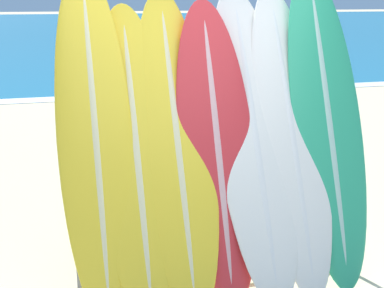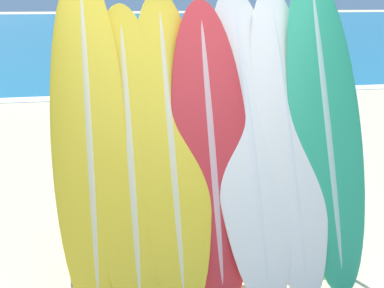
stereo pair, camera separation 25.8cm
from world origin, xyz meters
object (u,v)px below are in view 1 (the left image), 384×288
surfboard_slot_2 (177,146)px  surfboard_slot_3 (217,149)px  surfboard_slot_1 (137,157)px  surfboard_slot_5 (291,136)px  surfboard_slot_6 (327,124)px  person_near_water (103,75)px  person_mid_beach (98,64)px  surfboard_slot_0 (95,139)px  person_far_left (252,101)px  surfboard_slot_4 (254,139)px  surfboard_rack (220,226)px

surfboard_slot_2 → surfboard_slot_3: bearing=-5.6°
surfboard_slot_1 → surfboard_slot_5: surfboard_slot_5 is taller
surfboard_slot_2 → surfboard_slot_6: surfboard_slot_6 is taller
surfboard_slot_5 → surfboard_slot_3: bearing=-177.1°
person_near_water → surfboard_slot_3: bearing=-92.7°
surfboard_slot_3 → person_mid_beach: size_ratio=1.30×
surfboard_slot_0 → person_far_left: size_ratio=1.50×
surfboard_slot_1 → surfboard_slot_4: 0.90m
surfboard_slot_2 → person_far_left: size_ratio=1.40×
person_near_water → person_far_left: (1.64, -2.35, -0.07)m
surfboard_rack → person_mid_beach: size_ratio=1.30×
surfboard_slot_0 → surfboard_slot_2: surfboard_slot_0 is taller
surfboard_slot_1 → person_far_left: (1.93, 2.69, -0.19)m
surfboard_rack → surfboard_slot_5: size_ratio=0.96×
surfboard_slot_0 → surfboard_slot_6: bearing=-0.1°
surfboard_slot_0 → surfboard_slot_5: surfboard_slot_0 is taller
surfboard_slot_0 → surfboard_rack: bearing=-6.4°
surfboard_rack → surfboard_slot_6: bearing=6.0°
surfboard_slot_5 → surfboard_slot_4: bearing=178.2°
surfboard_slot_3 → surfboard_slot_5: 0.60m
surfboard_rack → surfboard_slot_3: size_ratio=1.00×
person_near_water → person_far_left: 2.87m
surfboard_slot_0 → person_far_left: bearing=50.3°
surfboard_slot_5 → person_mid_beach: surfboard_slot_5 is taller
surfboard_rack → surfboard_slot_0: surfboard_slot_0 is taller
surfboard_slot_3 → person_near_water: bearing=93.4°
surfboard_slot_1 → surfboard_slot_6: bearing=1.3°
surfboard_slot_5 → person_far_left: bearing=74.6°
surfboard_slot_0 → person_near_water: 5.05m
person_far_left → surfboard_slot_3: bearing=-80.1°
surfboard_slot_2 → person_far_left: surfboard_slot_2 is taller
surfboard_rack → person_far_left: person_far_left is taller
surfboard_slot_5 → surfboard_slot_0: bearing=179.4°
surfboard_slot_3 → surfboard_slot_6: surfboard_slot_6 is taller
surfboard_slot_4 → person_far_left: bearing=68.8°
surfboard_slot_0 → surfboard_slot_4: size_ratio=1.07×
surfboard_slot_0 → person_mid_beach: size_ratio=1.45×
surfboard_slot_4 → surfboard_slot_6: 0.61m
surfboard_slot_0 → person_near_water: bearing=83.5°
surfboard_rack → surfboard_slot_2: bearing=165.2°
person_near_water → person_far_left: person_near_water is taller
surfboard_slot_1 → surfboard_slot_4: (0.90, 0.03, 0.06)m
surfboard_slot_1 → surfboard_slot_2: size_ratio=0.95×
surfboard_rack → surfboard_slot_3: (-0.01, 0.05, 0.59)m
surfboard_slot_4 → person_far_left: size_ratio=1.41×
surfboard_rack → person_mid_beach: bearing=91.9°
person_far_left → surfboard_slot_0: bearing=-93.5°
surfboard_slot_5 → surfboard_rack: bearing=-172.1°
surfboard_slot_2 → person_near_water: bearing=90.1°
surfboard_slot_3 → surfboard_slot_2: bearing=174.4°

